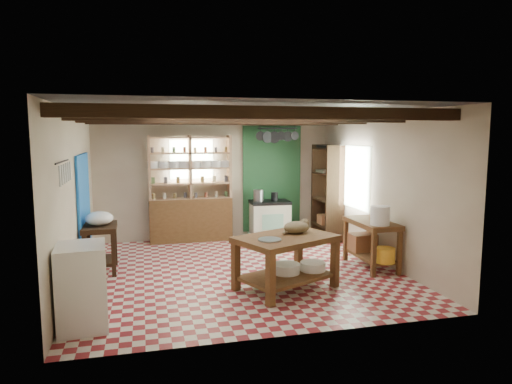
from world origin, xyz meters
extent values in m
cube|color=maroon|center=(0.00, 0.00, -0.01)|extent=(5.00, 5.00, 0.02)
cube|color=#46474B|center=(0.00, 0.00, 2.60)|extent=(5.00, 5.00, 0.02)
cube|color=beige|center=(0.00, 2.50, 1.30)|extent=(5.00, 0.04, 2.60)
cube|color=beige|center=(0.00, -2.50, 1.30)|extent=(5.00, 0.04, 2.60)
cube|color=beige|center=(-2.50, 0.00, 1.30)|extent=(0.04, 5.00, 2.60)
cube|color=beige|center=(2.50, 0.00, 1.30)|extent=(0.04, 5.00, 2.60)
cube|color=black|center=(0.00, 0.00, 2.48)|extent=(5.00, 3.80, 0.15)
cube|color=blue|center=(-2.47, 0.90, 1.10)|extent=(0.04, 1.40, 1.60)
cube|color=#1E4C29|center=(1.25, 2.47, 1.25)|extent=(1.30, 0.04, 2.30)
cube|color=silver|center=(-0.50, 2.48, 1.70)|extent=(0.90, 0.02, 0.80)
cube|color=silver|center=(2.48, 1.00, 1.40)|extent=(0.02, 1.30, 1.20)
cube|color=black|center=(-2.44, -1.20, 1.78)|extent=(0.06, 0.90, 0.28)
cube|color=black|center=(1.25, 2.05, 2.18)|extent=(0.86, 0.12, 0.36)
cube|color=tan|center=(-0.55, 2.31, 1.10)|extent=(1.70, 0.34, 2.20)
cube|color=black|center=(2.28, 1.80, 1.00)|extent=(0.40, 0.86, 2.00)
cube|color=brown|center=(0.47, -1.00, 0.39)|extent=(1.62, 1.39, 0.78)
cube|color=silver|center=(1.12, 2.15, 0.41)|extent=(0.85, 0.59, 0.81)
cube|color=black|center=(-2.20, 0.50, 0.39)|extent=(0.54, 0.77, 0.77)
cube|color=white|center=(-2.22, -1.70, 0.49)|extent=(0.60, 0.70, 0.98)
cube|color=brown|center=(2.18, -0.33, 0.40)|extent=(0.56, 1.11, 0.80)
ellipsoid|color=#8F7A53|center=(0.68, -0.85, 0.86)|extent=(0.49, 0.46, 0.18)
cylinder|color=#9A9BA1|center=(0.17, -1.19, 0.79)|extent=(0.43, 0.43, 0.02)
cylinder|color=white|center=(0.50, -0.93, 0.28)|extent=(0.54, 0.54, 0.14)
cylinder|color=white|center=(0.92, -0.90, 0.27)|extent=(0.50, 0.50, 0.13)
cylinder|color=#9A9BA1|center=(0.87, 2.16, 0.93)|extent=(0.22, 0.22, 0.24)
cylinder|color=black|center=(1.22, 2.15, 0.90)|extent=(0.15, 0.15, 0.18)
ellipsoid|color=white|center=(-2.20, 0.50, 0.88)|extent=(0.45, 0.45, 0.22)
cylinder|color=white|center=(2.13, -0.68, 0.95)|extent=(0.30, 0.30, 0.30)
cube|color=#955F3C|center=(2.18, -0.03, 0.36)|extent=(0.43, 0.34, 0.30)
cylinder|color=yellow|center=(2.18, -0.78, 0.33)|extent=(0.32, 0.32, 0.23)
camera|label=1|loc=(-1.50, -7.10, 2.24)|focal=32.00mm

